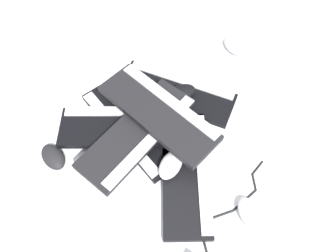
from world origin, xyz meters
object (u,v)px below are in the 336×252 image
mouse_4 (53,157)px  mouse_1 (171,165)px  keyboard_0 (132,126)px  keyboard_5 (159,112)px  keyboard_3 (124,127)px  mouse_0 (234,46)px  keyboard_4 (138,133)px  keyboard_2 (177,92)px  mouse_2 (181,92)px  keyboard_1 (186,172)px  mouse_3 (251,214)px

mouse_4 → mouse_1: bearing=44.8°
keyboard_0 → keyboard_5: bearing=175.2°
keyboard_3 → mouse_4: (0.24, 0.08, -0.02)m
mouse_0 → keyboard_4: bearing=109.4°
keyboard_0 → keyboard_3: (0.03, 0.02, 0.03)m
mouse_0 → keyboard_3: bearing=103.0°
keyboard_3 → mouse_4: keyboard_3 is taller
keyboard_2 → keyboard_5: 0.19m
keyboard_0 → keyboard_2: 0.22m
keyboard_5 → mouse_1: keyboard_5 is taller
keyboard_2 → keyboard_4: (0.15, 0.20, 0.06)m
keyboard_2 → mouse_2: (-0.01, 0.03, 0.04)m
keyboard_4 → mouse_1: (-0.10, 0.11, -0.02)m
keyboard_2 → keyboard_4: keyboard_4 is taller
mouse_4 → keyboard_1: bearing=44.3°
keyboard_5 → mouse_3: size_ratio=3.89×
keyboard_1 → mouse_0: 0.60m
mouse_1 → keyboard_3: bearing=75.0°
keyboard_0 → keyboard_2: size_ratio=0.97×
keyboard_5 → mouse_2: (-0.09, -0.11, -0.05)m
keyboard_5 → mouse_1: bearing=98.9°
mouse_0 → mouse_1: size_ratio=1.00×
keyboard_3 → keyboard_5: (-0.12, -0.01, 0.06)m
mouse_1 → mouse_2: same height
mouse_0 → keyboard_0: bearing=103.1°
keyboard_1 → mouse_1: bearing=-14.6°
keyboard_3 → keyboard_0: bearing=-141.6°
keyboard_3 → mouse_0: 0.59m
keyboard_1 → mouse_3: bearing=139.0°
keyboard_4 → mouse_4: size_ratio=3.84×
keyboard_0 → keyboard_4: 0.09m
keyboard_4 → mouse_1: size_ratio=3.84×
mouse_1 → mouse_4: bearing=111.1°
keyboard_3 → keyboard_4: (-0.05, 0.04, 0.03)m
mouse_2 → mouse_4: (0.45, 0.21, -0.03)m
mouse_0 → mouse_3: (0.08, 0.70, 0.00)m
keyboard_2 → keyboard_5: (0.08, 0.15, 0.09)m
mouse_1 → mouse_3: bearing=-94.4°
mouse_0 → mouse_4: (0.70, 0.45, 0.00)m
mouse_0 → mouse_2: 0.35m
keyboard_4 → keyboard_5: (-0.07, -0.06, 0.03)m
keyboard_1 → mouse_0: size_ratio=4.08×
keyboard_4 → keyboard_0: bearing=-71.1°
keyboard_5 → mouse_2: size_ratio=3.89×
keyboard_4 → mouse_0: keyboard_4 is taller
keyboard_0 → mouse_1: 0.22m
mouse_1 → keyboard_0: bearing=66.5°
keyboard_0 → mouse_1: (-0.12, 0.18, 0.04)m
keyboard_1 → mouse_2: bearing=-92.3°
mouse_1 → mouse_4: mouse_1 is taller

